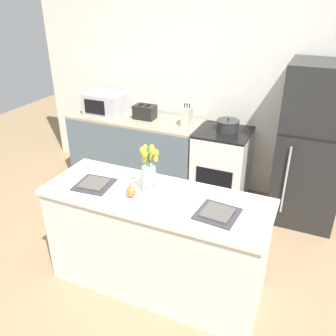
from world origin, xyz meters
TOP-DOWN VIEW (x-y plane):
  - ground_plane at (0.00, 0.00)m, footprint 10.00×10.00m
  - back_wall at (0.00, 2.00)m, footprint 5.20×0.08m
  - kitchen_island at (0.00, 0.00)m, footprint 1.80×0.66m
  - back_counter at (-1.06, 1.60)m, footprint 1.68×0.60m
  - stove_range at (0.10, 1.60)m, footprint 0.60×0.61m
  - refrigerator at (1.05, 1.60)m, footprint 0.68×0.67m
  - flower_vase at (-0.05, 0.01)m, footprint 0.14×0.16m
  - pear_figurine at (-0.16, -0.10)m, footprint 0.08×0.08m
  - plate_setting_left at (-0.52, -0.06)m, footprint 0.31×0.31m
  - plate_setting_right at (0.52, -0.06)m, footprint 0.31×0.31m
  - toaster at (-0.92, 1.63)m, footprint 0.28×0.18m
  - cooking_pot at (0.13, 1.64)m, footprint 0.26×0.26m
  - microwave at (-1.47, 1.60)m, footprint 0.48×0.37m
  - knife_block at (-0.36, 1.60)m, footprint 0.10×0.14m

SIDE VIEW (x-z plane):
  - ground_plane at x=0.00m, z-range 0.00..0.00m
  - stove_range at x=0.10m, z-range 0.00..0.89m
  - back_counter at x=-1.06m, z-range 0.00..0.89m
  - kitchen_island at x=0.00m, z-range 0.00..0.90m
  - refrigerator at x=1.05m, z-range 0.00..1.72m
  - plate_setting_left at x=-0.52m, z-range 0.90..0.93m
  - plate_setting_right at x=0.52m, z-range 0.90..0.93m
  - cooking_pot at x=0.13m, z-range 0.87..1.02m
  - pear_figurine at x=-0.16m, z-range 0.89..1.02m
  - toaster at x=-0.92m, z-range 0.89..1.06m
  - knife_block at x=-0.36m, z-range 0.86..1.13m
  - microwave at x=-1.47m, z-range 0.89..1.16m
  - flower_vase at x=-0.05m, z-range 0.87..1.29m
  - back_wall at x=0.00m, z-range 0.00..2.70m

